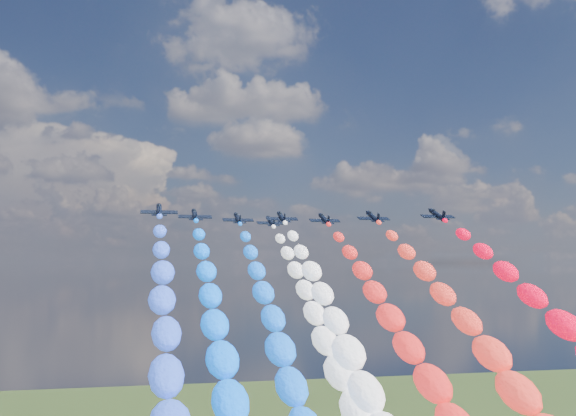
{
  "coord_description": "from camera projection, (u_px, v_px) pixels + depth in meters",
  "views": [
    {
      "loc": [
        -35.29,
        -158.99,
        98.72
      ],
      "look_at": [
        0.0,
        4.0,
        112.57
      ],
      "focal_mm": 41.47,
      "sensor_mm": 36.0,
      "label": 1
    }
  ],
  "objects": [
    {
      "name": "jet_0",
      "position": [
        159.0,
        210.0,
        149.41
      ],
      "size": [
        8.29,
        11.22,
        6.16
      ],
      "primitive_type": null,
      "rotation": [
        0.36,
        0.0,
        -0.01
      ],
      "color": "black"
    },
    {
      "name": "trail_3",
      "position": [
        359.0,
        389.0,
        108.58
      ],
      "size": [
        7.35,
        124.19,
        68.87
      ],
      "primitive_type": null,
      "color": "white"
    },
    {
      "name": "jet_6",
      "position": [
        373.0,
        217.0,
        171.02
      ],
      "size": [
        8.4,
        11.3,
        6.16
      ],
      "primitive_type": null,
      "rotation": [
        0.36,
        0.0,
        0.02
      ],
      "color": "black"
    },
    {
      "name": "trail_4",
      "position": [
        332.0,
        372.0,
        126.21
      ],
      "size": [
        7.35,
        124.19,
        68.87
      ],
      "primitive_type": null,
      "color": "white"
    },
    {
      "name": "trail_6",
      "position": [
        506.0,
        391.0,
        107.18
      ],
      "size": [
        7.35,
        124.19,
        68.87
      ],
      "primitive_type": null,
      "color": "red"
    },
    {
      "name": "jet_2",
      "position": [
        238.0,
        219.0,
        176.95
      ],
      "size": [
        8.41,
        11.31,
        6.16
      ],
      "primitive_type": null,
      "rotation": [
        0.36,
        0.0,
        0.02
      ],
      "color": "black"
    },
    {
      "name": "trail_1",
      "position": [
        223.0,
        399.0,
        100.37
      ],
      "size": [
        7.35,
        124.19,
        68.87
      ],
      "primitive_type": null,
      "color": "#0461FF"
    },
    {
      "name": "jet_4",
      "position": [
        271.0,
        222.0,
        190.05
      ],
      "size": [
        8.68,
        11.5,
        6.16
      ],
      "primitive_type": null,
      "rotation": [
        0.36,
        0.0,
        0.04
      ],
      "color": "black"
    },
    {
      "name": "jet_5",
      "position": [
        324.0,
        219.0,
        179.35
      ],
      "size": [
        8.51,
        11.37,
        6.16
      ],
      "primitive_type": null,
      "rotation": [
        0.36,
        0.0,
        0.03
      ],
      "color": "black"
    },
    {
      "name": "jet_1",
      "position": [
        195.0,
        215.0,
        164.2
      ],
      "size": [
        8.27,
        11.2,
        6.16
      ],
      "primitive_type": null,
      "rotation": [
        0.36,
        0.0,
        0.01
      ],
      "color": "black"
    },
    {
      "name": "jet_3",
      "position": [
        282.0,
        217.0,
        172.41
      ],
      "size": [
        8.27,
        11.2,
        6.16
      ],
      "primitive_type": null,
      "rotation": [
        0.36,
        0.0,
        -0.0
      ],
      "color": "black"
    },
    {
      "name": "trail_5",
      "position": [
        421.0,
        382.0,
        115.51
      ],
      "size": [
        7.35,
        124.19,
        68.87
      ],
      "primitive_type": null,
      "color": "red"
    },
    {
      "name": "trail_2",
      "position": [
        287.0,
        384.0,
        113.12
      ],
      "size": [
        7.35,
        124.19,
        68.87
      ],
      "primitive_type": null,
      "color": "blue"
    },
    {
      "name": "jet_7",
      "position": [
        437.0,
        215.0,
        163.53
      ],
      "size": [
        8.36,
        11.27,
        6.16
      ],
      "primitive_type": null,
      "rotation": [
        0.36,
        0.0,
        -0.01
      ],
      "color": "black"
    }
  ]
}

